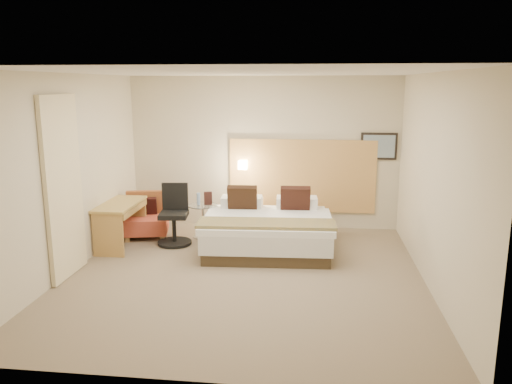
# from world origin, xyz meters

# --- Properties ---
(floor) EXTENTS (4.80, 5.00, 0.02)m
(floor) POSITION_xyz_m (0.00, 0.00, -0.01)
(floor) COLOR #776650
(floor) RESTS_ON ground
(ceiling) EXTENTS (4.80, 5.00, 0.02)m
(ceiling) POSITION_xyz_m (0.00, 0.00, 2.71)
(ceiling) COLOR white
(ceiling) RESTS_ON floor
(wall_back) EXTENTS (4.80, 0.02, 2.70)m
(wall_back) POSITION_xyz_m (0.00, 2.51, 1.35)
(wall_back) COLOR beige
(wall_back) RESTS_ON floor
(wall_front) EXTENTS (4.80, 0.02, 2.70)m
(wall_front) POSITION_xyz_m (0.00, -2.51, 1.35)
(wall_front) COLOR beige
(wall_front) RESTS_ON floor
(wall_left) EXTENTS (0.02, 5.00, 2.70)m
(wall_left) POSITION_xyz_m (-2.41, 0.00, 1.35)
(wall_left) COLOR beige
(wall_left) RESTS_ON floor
(wall_right) EXTENTS (0.02, 5.00, 2.70)m
(wall_right) POSITION_xyz_m (2.41, 0.00, 1.35)
(wall_right) COLOR beige
(wall_right) RESTS_ON floor
(headboard_panel) EXTENTS (2.60, 0.04, 1.30)m
(headboard_panel) POSITION_xyz_m (0.70, 2.47, 0.95)
(headboard_panel) COLOR tan
(headboard_panel) RESTS_ON wall_back
(art_frame) EXTENTS (0.62, 0.03, 0.47)m
(art_frame) POSITION_xyz_m (2.02, 2.48, 1.50)
(art_frame) COLOR black
(art_frame) RESTS_ON wall_back
(art_canvas) EXTENTS (0.54, 0.01, 0.39)m
(art_canvas) POSITION_xyz_m (2.02, 2.46, 1.50)
(art_canvas) COLOR #778FA4
(art_canvas) RESTS_ON wall_back
(lamp_arm) EXTENTS (0.02, 0.12, 0.02)m
(lamp_arm) POSITION_xyz_m (-0.35, 2.42, 1.15)
(lamp_arm) COLOR silver
(lamp_arm) RESTS_ON wall_back
(lamp_shade) EXTENTS (0.15, 0.15, 0.15)m
(lamp_shade) POSITION_xyz_m (-0.35, 2.36, 1.15)
(lamp_shade) COLOR #F4E3BE
(lamp_shade) RESTS_ON wall_back
(curtain) EXTENTS (0.06, 0.90, 2.42)m
(curtain) POSITION_xyz_m (-2.36, -0.25, 1.22)
(curtain) COLOR beige
(curtain) RESTS_ON wall_left
(bottle_a) EXTENTS (0.08, 0.08, 0.20)m
(bottle_a) POSITION_xyz_m (-1.01, 1.68, 0.67)
(bottle_a) COLOR #96BAE8
(bottle_a) RESTS_ON side_table
(menu_folder) EXTENTS (0.14, 0.09, 0.22)m
(menu_folder) POSITION_xyz_m (-0.85, 1.69, 0.68)
(menu_folder) COLOR #331815
(menu_folder) RESTS_ON side_table
(bed) EXTENTS (2.05, 2.01, 0.96)m
(bed) POSITION_xyz_m (0.21, 1.25, 0.31)
(bed) COLOR #3A2D1D
(bed) RESTS_ON floor
(lounge_chair) EXTENTS (0.82, 0.75, 0.75)m
(lounge_chair) POSITION_xyz_m (-1.91, 1.61, 0.30)
(lounge_chair) COLOR tan
(lounge_chair) RESTS_ON floor
(side_table) EXTENTS (0.64, 0.64, 0.56)m
(side_table) POSITION_xyz_m (-0.94, 1.66, 0.31)
(side_table) COLOR silver
(side_table) RESTS_ON floor
(desk) EXTENTS (0.53, 1.14, 0.71)m
(desk) POSITION_xyz_m (-2.11, 1.05, 0.56)
(desk) COLOR #B69247
(desk) RESTS_ON floor
(desk_chair) EXTENTS (0.61, 0.61, 0.97)m
(desk_chair) POSITION_xyz_m (-1.32, 1.27, 0.40)
(desk_chair) COLOR black
(desk_chair) RESTS_ON floor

